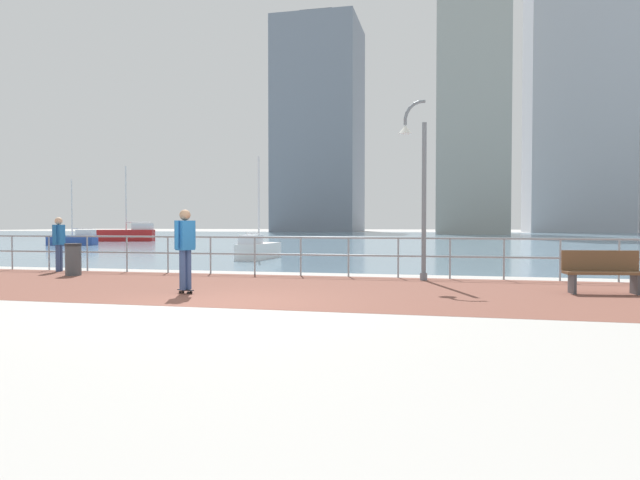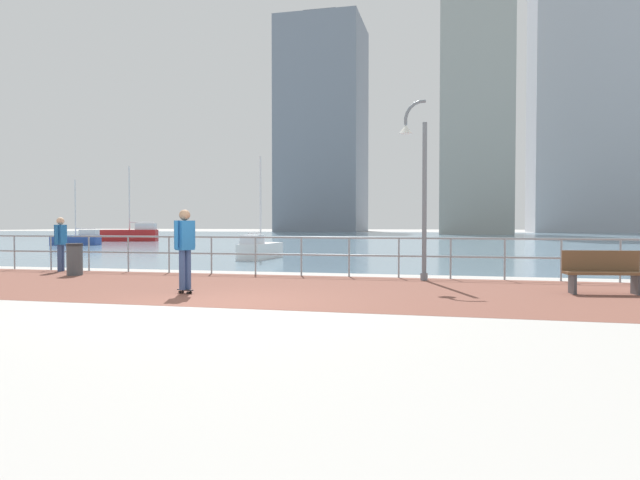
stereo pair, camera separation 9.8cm
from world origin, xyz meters
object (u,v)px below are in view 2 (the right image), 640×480
at_px(sailboat_yellow, 77,239).
at_px(bystander, 61,239).
at_px(skateboarder, 185,243).
at_px(sailboat_blue, 260,249).
at_px(park_bench, 603,272).
at_px(trash_bin, 75,259).
at_px(sailboat_white, 132,234).
at_px(lamppost, 418,181).

bearing_deg(sailboat_yellow, bystander, -54.21).
distance_m(skateboarder, sailboat_blue, 11.85).
xyz_separation_m(skateboarder, bystander, (-6.43, 4.26, -0.08)).
distance_m(park_bench, sailboat_yellow, 35.90).
xyz_separation_m(trash_bin, sailboat_white, (-16.58, 29.41, 0.16)).
distance_m(bystander, sailboat_white, 32.17).
bearing_deg(sailboat_blue, park_bench, -40.75).
xyz_separation_m(bystander, park_bench, (15.11, -2.24, -0.53)).
height_order(sailboat_blue, sailboat_yellow, sailboat_yellow).
height_order(trash_bin, sailboat_blue, sailboat_blue).
relative_size(sailboat_blue, sailboat_white, 0.67).
relative_size(park_bench, sailboat_blue, 0.38).
bearing_deg(bystander, sailboat_white, 118.31).
relative_size(park_bench, sailboat_yellow, 0.36).
xyz_separation_m(trash_bin, park_bench, (13.79, -1.16, 0.01)).
distance_m(park_bench, sailboat_blue, 14.66).
distance_m(lamppost, trash_bin, 10.06).
bearing_deg(sailboat_yellow, park_bench, -36.45).
distance_m(trash_bin, park_bench, 13.84).
bearing_deg(bystander, sailboat_blue, 61.28).
distance_m(lamppost, sailboat_yellow, 31.64).
bearing_deg(sailboat_white, sailboat_yellow, -80.82).
distance_m(lamppost, sailboat_blue, 10.68).
xyz_separation_m(skateboarder, sailboat_blue, (-2.42, 11.58, -0.67)).
distance_m(skateboarder, sailboat_white, 39.14).
relative_size(trash_bin, park_bench, 0.57).
distance_m(sailboat_blue, sailboat_yellow, 21.31).
height_order(skateboarder, trash_bin, skateboarder).
bearing_deg(sailboat_white, sailboat_blue, -47.46).
distance_m(lamppost, sailboat_white, 39.00).
height_order(sailboat_blue, sailboat_white, sailboat_white).
xyz_separation_m(sailboat_yellow, sailboat_white, (-1.49, 9.24, 0.18)).
bearing_deg(sailboat_yellow, trash_bin, -53.21).
xyz_separation_m(skateboarder, sailboat_yellow, (-20.19, 23.34, -0.64)).
distance_m(park_bench, sailboat_white, 43.09).
height_order(lamppost, park_bench, lamppost).
height_order(park_bench, sailboat_white, sailboat_white).
bearing_deg(sailboat_white, trash_bin, -60.59).
bearing_deg(park_bench, sailboat_blue, 139.25).
relative_size(skateboarder, sailboat_blue, 0.41).
bearing_deg(sailboat_blue, sailboat_white, 132.54).
bearing_deg(sailboat_blue, sailboat_yellow, 146.51).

